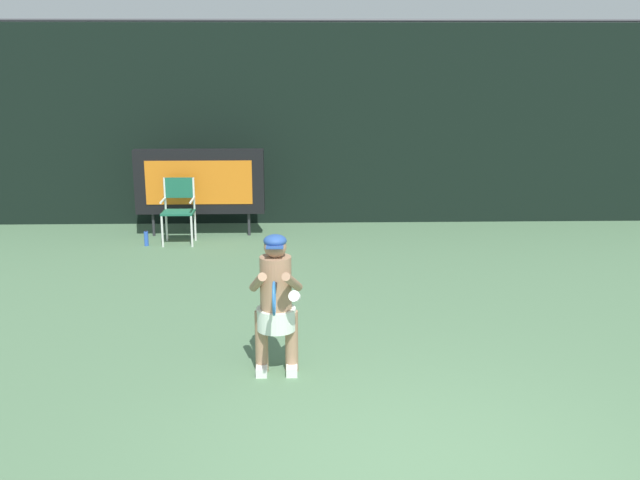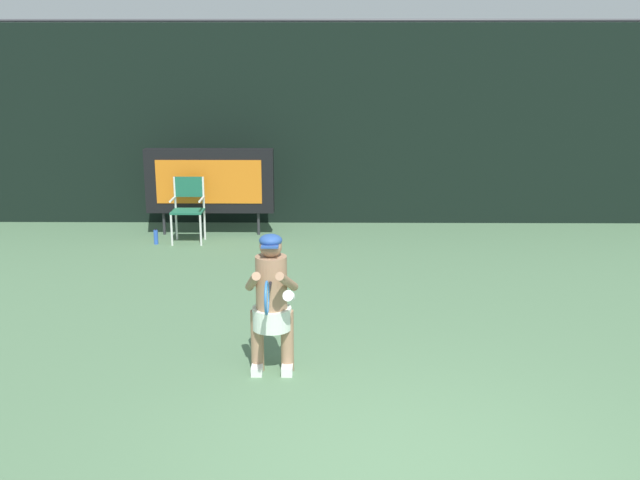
% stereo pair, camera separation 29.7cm
% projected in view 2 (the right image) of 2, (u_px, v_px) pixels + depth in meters
% --- Properties ---
extents(backdrop_screen, '(18.00, 0.12, 3.66)m').
position_uv_depth(backdrop_screen, '(361.00, 125.00, 13.44)').
color(backdrop_screen, black).
rests_on(backdrop_screen, ground).
extents(scoreboard, '(2.20, 0.21, 1.50)m').
position_uv_depth(scoreboard, '(210.00, 181.00, 12.73)').
color(scoreboard, black).
rests_on(scoreboard, ground).
extents(umpire_chair, '(0.52, 0.44, 1.08)m').
position_uv_depth(umpire_chair, '(188.00, 206.00, 12.34)').
color(umpire_chair, white).
rests_on(umpire_chair, ground).
extents(water_bottle, '(0.07, 0.07, 0.27)m').
position_uv_depth(water_bottle, '(156.00, 237.00, 12.30)').
color(water_bottle, blue).
rests_on(water_bottle, ground).
extents(tennis_player, '(0.53, 0.61, 1.42)m').
position_uv_depth(tennis_player, '(272.00, 299.00, 7.29)').
color(tennis_player, white).
rests_on(tennis_player, ground).
extents(tennis_racket, '(0.03, 0.60, 0.31)m').
position_uv_depth(tennis_racket, '(267.00, 297.00, 6.68)').
color(tennis_racket, black).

